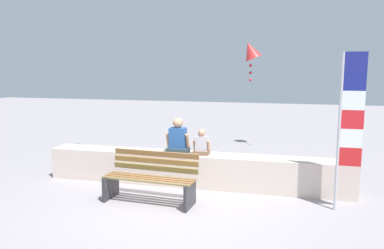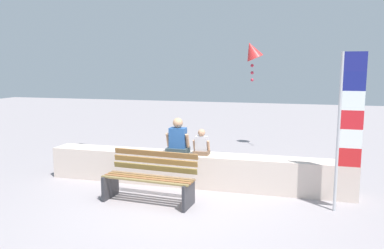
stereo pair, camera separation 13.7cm
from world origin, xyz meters
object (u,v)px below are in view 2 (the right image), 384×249
(person_child, at_px, (202,145))
(flag_banner, at_px, (347,119))
(person_adult, at_px, (178,139))
(kite_red, at_px, (252,51))
(park_bench, at_px, (150,179))

(person_child, bearing_deg, flag_banner, -15.40)
(person_adult, height_order, kite_red, kite_red)
(person_child, relative_size, flag_banner, 0.20)
(park_bench, height_order, person_child, person_child)
(park_bench, relative_size, kite_red, 1.66)
(person_adult, relative_size, person_child, 1.40)
(park_bench, xyz_separation_m, flag_banner, (3.30, 0.38, 1.14))
(park_bench, distance_m, person_child, 1.37)
(park_bench, distance_m, person_adult, 1.23)
(park_bench, bearing_deg, person_adult, 80.21)
(person_child, distance_m, kite_red, 2.97)
(park_bench, bearing_deg, kite_red, 66.45)
(kite_red, bearing_deg, flag_banner, -56.57)
(kite_red, bearing_deg, person_adult, -119.70)
(kite_red, bearing_deg, park_bench, -113.55)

